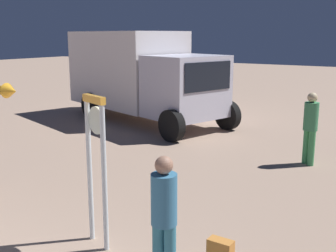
# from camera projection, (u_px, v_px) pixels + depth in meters

# --- Properties ---
(standing_clock) EXTENTS (0.49, 0.23, 2.13)m
(standing_clock) POSITION_uv_depth(u_px,v_px,m) (96.00, 155.00, 5.61)
(standing_clock) COLOR white
(standing_clock) RESTS_ON ground_plane
(person_near_clock) EXTENTS (0.30, 0.30, 1.59)m
(person_near_clock) POSITION_uv_depth(u_px,v_px,m) (164.00, 215.00, 4.75)
(person_near_clock) COLOR teal
(person_near_clock) RESTS_ON ground_plane
(person_distant) EXTENTS (0.32, 0.32, 1.66)m
(person_distant) POSITION_uv_depth(u_px,v_px,m) (310.00, 125.00, 9.30)
(person_distant) COLOR #439B59
(person_distant) RESTS_ON ground_plane
(box_truck_near) EXTENTS (6.84, 4.14, 3.03)m
(box_truck_near) POSITION_uv_depth(u_px,v_px,m) (139.00, 73.00, 14.24)
(box_truck_near) COLOR white
(box_truck_near) RESTS_ON ground_plane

